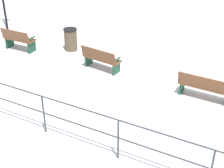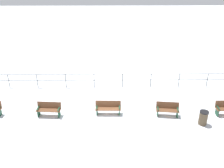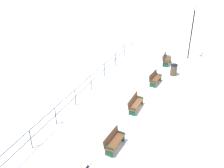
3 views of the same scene
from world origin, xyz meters
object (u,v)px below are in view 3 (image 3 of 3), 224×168
at_px(bench_second, 114,141).
at_px(bench_third, 135,103).
at_px(bench_fifth, 166,59).
at_px(bench_fourth, 155,78).
at_px(lamppost_middle, 193,22).
at_px(trash_bin, 174,70).

distance_m(bench_second, bench_third, 3.85).
relative_size(bench_second, bench_fifth, 1.16).
height_order(bench_third, bench_fourth, bench_fourth).
bearing_deg(bench_second, lamppost_middle, 87.80).
relative_size(bench_fourth, lamppost_middle, 0.32).
height_order(bench_second, bench_third, bench_second).
height_order(bench_fourth, trash_bin, trash_bin).
xyz_separation_m(bench_fifth, lamppost_middle, (1.54, 2.12, 2.91)).
bearing_deg(bench_fifth, bench_fourth, -89.92).
relative_size(bench_third, lamppost_middle, 0.35).
bearing_deg(trash_bin, bench_third, -101.86).
bearing_deg(bench_third, bench_fourth, 87.50).
height_order(bench_second, trash_bin, trash_bin).
relative_size(bench_second, lamppost_middle, 0.34).
height_order(bench_fifth, trash_bin, bench_fifth).
height_order(bench_fifth, lamppost_middle, lamppost_middle).
distance_m(lamppost_middle, trash_bin, 4.95).
xyz_separation_m(bench_second, bench_fourth, (0.05, 7.70, -0.02)).
xyz_separation_m(bench_second, bench_third, (-0.18, 3.84, -0.02)).
distance_m(bench_second, trash_bin, 9.75).
bearing_deg(bench_fifth, bench_third, -92.01).
relative_size(lamppost_middle, trash_bin, 5.17).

